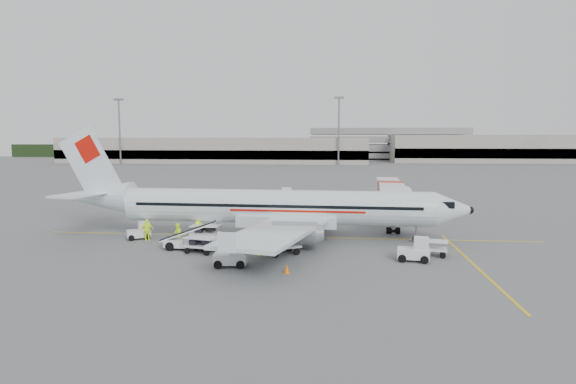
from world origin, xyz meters
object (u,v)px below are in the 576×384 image
object	(u,v)px
jet_bridge	(389,202)
belt_loader	(190,231)
tug_aft	(139,230)
aircraft	(277,184)
tug_mid	(230,254)
tug_fore	(414,249)

from	to	relation	value
jet_bridge	belt_loader	size ratio (longest dim) A/B	3.13
jet_bridge	tug_aft	xyz separation A→B (m)	(-22.59, -10.57, -1.40)
aircraft	belt_loader	distance (m)	8.53
belt_loader	tug_mid	xyz separation A→B (m)	(4.25, -4.76, -0.56)
tug_fore	tug_mid	bearing A→B (deg)	-158.48
tug_aft	tug_fore	bearing A→B (deg)	-42.29
tug_fore	tug_aft	distance (m)	23.24
tug_aft	belt_loader	bearing A→B (deg)	-59.28
tug_fore	belt_loader	bearing A→B (deg)	-177.46
belt_loader	tug_aft	distance (m)	6.60
aircraft	belt_loader	bearing A→B (deg)	-142.04
aircraft	jet_bridge	distance (m)	14.32
aircraft	tug_mid	distance (m)	10.39
jet_bridge	tug_mid	world-z (taller)	jet_bridge
belt_loader	tug_mid	bearing A→B (deg)	-46.21
aircraft	tug_aft	world-z (taller)	aircraft
belt_loader	tug_fore	distance (m)	17.08
jet_bridge	belt_loader	xyz separation A→B (m)	(-16.92, -13.87, -0.74)
aircraft	belt_loader	size ratio (longest dim) A/B	6.66
tug_aft	aircraft	bearing A→B (deg)	-22.77
jet_bridge	tug_mid	size ratio (longest dim) A/B	7.39
tug_fore	tug_mid	xyz separation A→B (m)	(-12.70, -2.75, -0.00)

